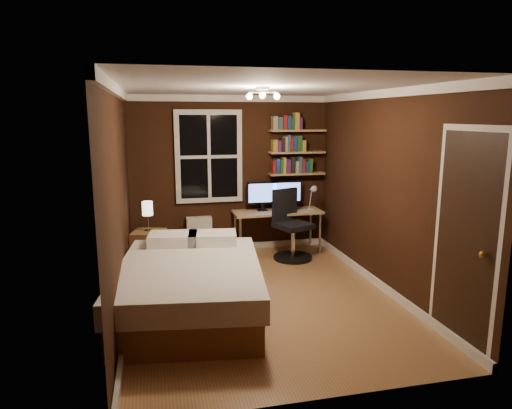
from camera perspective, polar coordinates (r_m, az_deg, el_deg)
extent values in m
plane|color=#906039|center=(5.71, 0.55, -11.49)|extent=(4.20, 4.20, 0.00)
cube|color=black|center=(7.39, -3.21, 3.75)|extent=(3.20, 0.04, 2.50)
cube|color=black|center=(5.22, -16.76, 0.24)|extent=(0.04, 4.20, 2.50)
cube|color=black|center=(5.93, 15.81, 1.53)|extent=(0.04, 4.20, 2.50)
cube|color=white|center=(5.28, 0.61, 14.45)|extent=(3.20, 4.20, 0.02)
cube|color=silver|center=(7.27, -5.92, 5.97)|extent=(1.06, 0.06, 1.46)
sphere|color=gold|center=(4.45, 26.49, -5.62)|extent=(0.06, 0.06, 0.06)
cube|color=tan|center=(7.53, 5.10, 3.86)|extent=(0.92, 0.22, 0.03)
cube|color=tan|center=(7.49, 5.14, 6.51)|extent=(0.92, 0.22, 0.03)
cube|color=tan|center=(7.47, 5.19, 9.19)|extent=(0.92, 0.22, 0.03)
cube|color=brown|center=(5.26, -8.18, -11.68)|extent=(1.71, 2.25, 0.33)
cube|color=silver|center=(5.15, -8.27, -8.71)|extent=(1.81, 2.32, 0.25)
cube|color=white|center=(5.88, -10.34, -4.26)|extent=(0.65, 0.49, 0.14)
cube|color=white|center=(5.86, -5.48, -4.19)|extent=(0.65, 0.49, 0.14)
cube|color=brown|center=(6.84, -13.19, -5.49)|extent=(0.54, 0.54, 0.55)
cube|color=silver|center=(7.39, -7.09, -3.83)|extent=(0.40, 0.14, 0.60)
cube|color=tan|center=(7.36, 2.69, -0.93)|extent=(1.43, 0.53, 0.04)
cylinder|color=beige|center=(7.08, -1.95, -4.23)|extent=(0.04, 0.04, 0.64)
cylinder|color=beige|center=(7.43, 8.00, -3.60)|extent=(0.04, 0.04, 0.64)
cylinder|color=beige|center=(7.51, -2.61, -3.34)|extent=(0.04, 0.04, 0.64)
cylinder|color=beige|center=(7.84, 6.83, -2.79)|extent=(0.04, 0.04, 0.64)
cylinder|color=black|center=(7.14, 4.63, -6.60)|extent=(0.59, 0.59, 0.05)
cylinder|color=silver|center=(7.07, 4.66, -4.69)|extent=(0.07, 0.07, 0.44)
cube|color=black|center=(7.01, 4.69, -2.64)|extent=(0.63, 0.63, 0.08)
cube|color=black|center=(7.11, 3.62, -0.03)|extent=(0.45, 0.23, 0.51)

